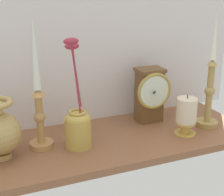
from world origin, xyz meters
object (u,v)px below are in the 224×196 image
mantel_clock (150,94)px  candlestick_tall_left (39,103)px  candlestick_tall_center (210,90)px  brass_vase_jar (78,124)px  pillar_candle_front (186,114)px

mantel_clock → candlestick_tall_left: candlestick_tall_left is taller
candlestick_tall_center → brass_vase_jar: candlestick_tall_center is taller
pillar_candle_front → mantel_clock: bearing=112.8°
candlestick_tall_center → pillar_candle_front: 12.95cm
mantel_clock → pillar_candle_front: mantel_clock is taller
candlestick_tall_left → candlestick_tall_center: candlestick_tall_left is taller
candlestick_tall_left → candlestick_tall_center: bearing=-5.8°
brass_vase_jar → pillar_candle_front: brass_vase_jar is taller
candlestick_tall_center → brass_vase_jar: (-47.48, 1.87, -5.54)cm
mantel_clock → brass_vase_jar: size_ratio=0.57×
pillar_candle_front → candlestick_tall_left: bearing=169.5°
pillar_candle_front → candlestick_tall_center: bearing=14.4°
mantel_clock → candlestick_tall_center: bearing=-34.4°
mantel_clock → brass_vase_jar: (-30.42, -9.82, -2.68)cm
candlestick_tall_center → brass_vase_jar: 47.84cm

